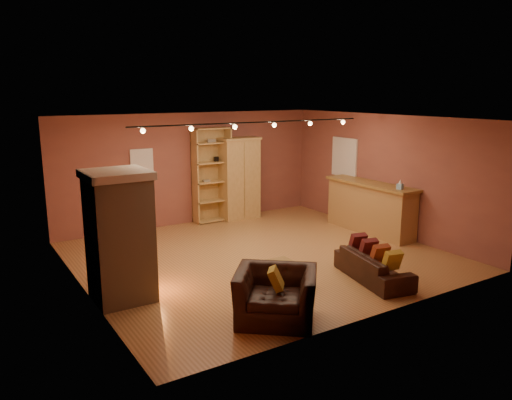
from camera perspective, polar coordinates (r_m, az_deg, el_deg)
floor at (r=10.32m, az=0.49°, el=-6.45°), size 7.00×7.00×0.00m
ceiling at (r=9.78m, az=0.52°, el=9.28°), size 7.00×7.00×0.00m
back_wall at (r=12.77m, az=-7.39°, el=3.59°), size 7.00×0.02×2.80m
left_wall at (r=8.63m, az=-19.48°, el=-1.26°), size 0.02×6.50×2.80m
right_wall at (r=12.17m, az=14.55°, el=2.86°), size 0.02×6.50×2.80m
fireplace at (r=8.26m, az=-15.27°, el=-4.01°), size 1.01×0.98×2.12m
back_window at (r=12.25m, az=-12.90°, el=3.72°), size 0.56×0.04×0.86m
bookcase at (r=12.89m, az=-5.20°, el=2.97°), size 0.99×0.39×2.43m
armoire at (r=13.14m, az=-1.94°, el=2.52°), size 1.06×0.61×2.15m
bar_counter at (r=12.20m, az=12.93°, el=-0.80°), size 0.67×2.53×1.21m
tissue_box at (r=11.41m, az=16.15°, el=1.64°), size 0.13×0.13×0.21m
right_window at (r=13.10m, az=10.07°, el=4.83°), size 0.05×0.90×1.00m
loveseat at (r=9.21m, az=13.27°, el=-6.83°), size 0.85×1.76×0.73m
armchair at (r=7.43m, az=2.29°, el=-9.89°), size 1.39×1.34×1.03m
coffee_table at (r=8.69m, az=2.64°, el=-7.59°), size 0.60×0.60×0.42m
track_rail at (r=9.95m, az=-0.11°, el=8.68°), size 5.20×0.09×0.13m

